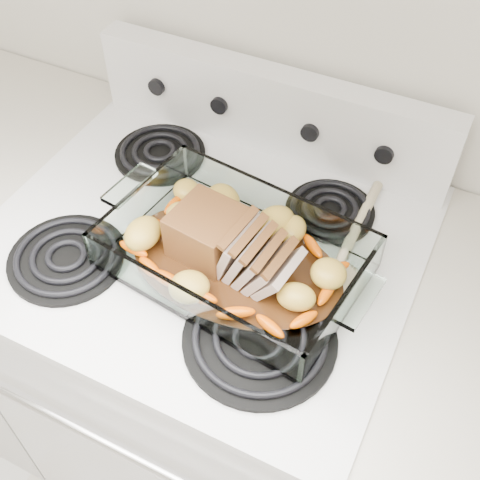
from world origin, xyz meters
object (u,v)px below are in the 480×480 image
at_px(counter_left, 0,270).
at_px(pork_roast, 223,242).
at_px(baking_dish, 235,258).
at_px(electric_range, 212,360).

relative_size(counter_left, pork_roast, 4.06).
xyz_separation_m(baking_dish, pork_roast, (-0.02, -0.00, 0.03)).
xyz_separation_m(counter_left, pork_roast, (0.73, -0.05, 0.53)).
distance_m(counter_left, pork_roast, 0.90).
relative_size(electric_range, counter_left, 1.20).
height_order(electric_range, baking_dish, electric_range).
height_order(baking_dish, pork_roast, pork_roast).
xyz_separation_m(electric_range, pork_roast, (0.07, -0.05, 0.51)).
bearing_deg(baking_dish, pork_roast, -172.65).
xyz_separation_m(electric_range, counter_left, (-0.67, -0.00, -0.02)).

